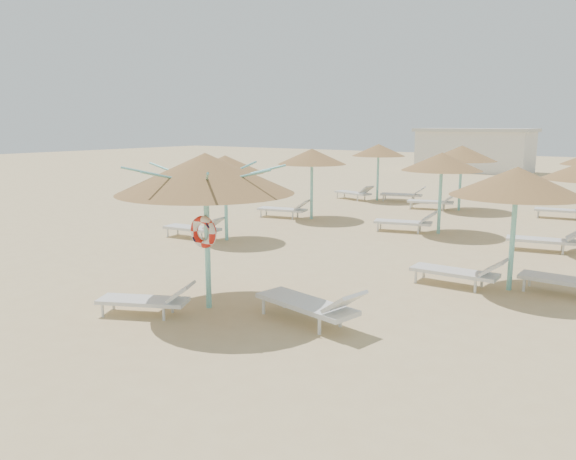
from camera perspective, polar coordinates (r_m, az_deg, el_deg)
The scene contains 6 objects.
ground at distance 11.45m, azimuth -5.71°, elevation -7.64°, with size 120.00×120.00×0.00m, color tan.
main_palapa at distance 10.85m, azimuth -8.39°, elevation 5.68°, with size 3.42×3.42×3.06m.
lounger_main_a at distance 11.05m, azimuth -13.93°, elevation -6.86°, with size 1.89×1.30×0.67m.
lounger_main_b at distance 10.27m, azimuth 2.44°, elevation -7.50°, with size 2.32×1.09×0.81m.
palapa_field at distance 20.06m, azimuth 15.92°, elevation 6.64°, with size 14.15×14.25×2.71m.
service_hut at distance 45.18m, azimuth 18.44°, elevation 7.73°, with size 8.40×4.40×3.25m.
Camera 1 is at (7.16, -8.18, 3.60)m, focal length 35.00 mm.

